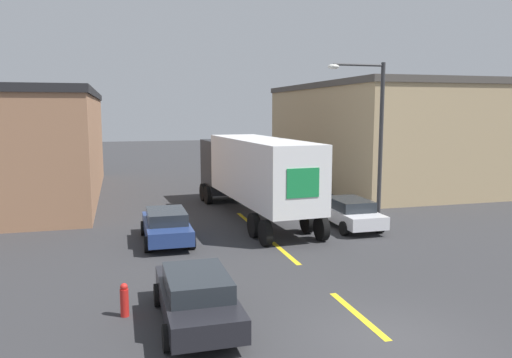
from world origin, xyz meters
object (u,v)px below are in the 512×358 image
at_px(parked_car_left_near, 197,296).
at_px(parked_car_right_mid, 349,212).
at_px(parked_car_left_far, 166,225).
at_px(parked_car_right_far, 274,179).
at_px(street_lamp, 374,129).
at_px(fire_hydrant, 124,300).
at_px(semi_truck, 252,170).

distance_m(parked_car_left_near, parked_car_right_mid, 11.93).
bearing_deg(parked_car_left_far, parked_car_left_near, -90.00).
bearing_deg(parked_car_left_near, parked_car_right_far, 67.44).
xyz_separation_m(street_lamp, fire_hydrant, (-11.87, -8.75, -4.03)).
bearing_deg(semi_truck, street_lamp, -25.88).
distance_m(parked_car_right_mid, parked_car_left_far, 8.35).
height_order(parked_car_right_mid, parked_car_right_far, same).
bearing_deg(parked_car_right_mid, semi_truck, 138.26).
xyz_separation_m(parked_car_left_near, parked_car_right_mid, (8.34, 8.54, 0.00)).
height_order(semi_truck, fire_hydrant, semi_truck).
bearing_deg(parked_car_right_mid, fire_hydrant, -142.88).
xyz_separation_m(semi_truck, parked_car_left_far, (-4.60, -3.72, -1.71)).
bearing_deg(parked_car_left_near, semi_truck, 68.81).
distance_m(parked_car_left_near, parked_car_left_far, 8.14).
relative_size(parked_car_left_far, parked_car_right_far, 1.00).
distance_m(street_lamp, fire_hydrant, 15.29).
relative_size(parked_car_left_near, street_lamp, 0.58).
relative_size(parked_car_left_near, parked_car_right_mid, 1.00).
xyz_separation_m(semi_truck, parked_car_left_near, (-4.60, -11.87, -1.71)).
xyz_separation_m(parked_car_right_mid, fire_hydrant, (-10.10, -7.64, -0.26)).
bearing_deg(parked_car_left_near, parked_car_right_mid, 45.68).
bearing_deg(parked_car_left_far, street_lamp, 8.47).
height_order(parked_car_left_near, parked_car_right_far, same).
relative_size(semi_truck, street_lamp, 1.64).
xyz_separation_m(parked_car_left_far, street_lamp, (10.11, 1.50, 3.77)).
bearing_deg(fire_hydrant, parked_car_right_far, 62.23).
height_order(parked_car_left_far, fire_hydrant, parked_car_left_far).
bearing_deg(parked_car_right_far, street_lamp, -80.36).
distance_m(parked_car_right_mid, parked_car_right_far, 11.53).
xyz_separation_m(semi_truck, fire_hydrant, (-6.36, -10.97, -1.97)).
relative_size(parked_car_right_far, street_lamp, 0.58).
xyz_separation_m(semi_truck, street_lamp, (5.50, -2.22, 2.06)).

